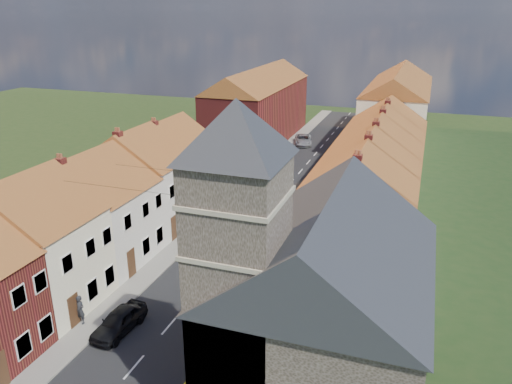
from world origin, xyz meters
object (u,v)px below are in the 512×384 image
at_px(car_mid, 236,212).
at_px(car_distant, 303,140).
at_px(church, 315,290).
at_px(car_near, 119,321).
at_px(car_far, 279,170).
at_px(pedestrian_right, 282,251).
at_px(lamppost, 206,189).
at_px(pedestrian_left, 80,310).

bearing_deg(car_mid, car_distant, 105.46).
relative_size(church, car_near, 3.75).
relative_size(car_far, pedestrian_right, 2.46).
bearing_deg(church, lamppost, 128.30).
xyz_separation_m(car_far, car_distant, (-0.75, 14.49, 0.00)).
distance_m(lamppost, pedestrian_right, 9.49).
relative_size(car_mid, car_far, 0.79).
xyz_separation_m(car_near, car_distant, (-0.17, 45.58, -0.01)).
bearing_deg(lamppost, pedestrian_right, -28.52).
relative_size(church, lamppost, 2.53).
distance_m(pedestrian_left, pedestrian_right, 14.66).
height_order(car_near, car_far, car_near).
bearing_deg(church, car_far, 109.31).
bearing_deg(pedestrian_right, car_near, 58.44).
distance_m(lamppost, pedestrian_left, 15.93).
height_order(pedestrian_left, pedestrian_right, pedestrian_right).
height_order(church, car_distant, church).
bearing_deg(lamppost, car_mid, 56.80).
bearing_deg(car_far, car_distant, 94.56).
bearing_deg(pedestrian_left, pedestrian_right, 58.74).
bearing_deg(car_mid, pedestrian_right, -33.59).
relative_size(car_near, pedestrian_left, 2.20).
xyz_separation_m(car_near, pedestrian_left, (-2.56, -0.21, 0.35)).
bearing_deg(pedestrian_left, church, 4.35).
relative_size(lamppost, car_distant, 1.22).
xyz_separation_m(car_near, car_far, (0.58, 31.09, -0.01)).
xyz_separation_m(lamppost, car_mid, (1.71, 2.61, -2.93)).
bearing_deg(car_distant, car_mid, -102.52).
height_order(church, car_far, church).
height_order(car_near, pedestrian_right, pedestrian_right).
bearing_deg(car_distant, pedestrian_right, -92.39).
xyz_separation_m(car_mid, car_distant, (-0.60, 27.49, 0.07)).
relative_size(car_mid, pedestrian_right, 1.93).
bearing_deg(car_far, car_near, -89.48).
relative_size(car_near, pedestrian_right, 2.12).
xyz_separation_m(lamppost, pedestrian_right, (8.05, -4.37, -2.46)).
xyz_separation_m(church, car_distant, (-12.06, 46.78, -5.19)).
distance_m(church, car_mid, 23.05).
distance_m(car_near, car_far, 31.10).
relative_size(car_far, car_distant, 0.96).
height_order(lamppost, car_distant, lamppost).
height_order(church, pedestrian_left, church).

